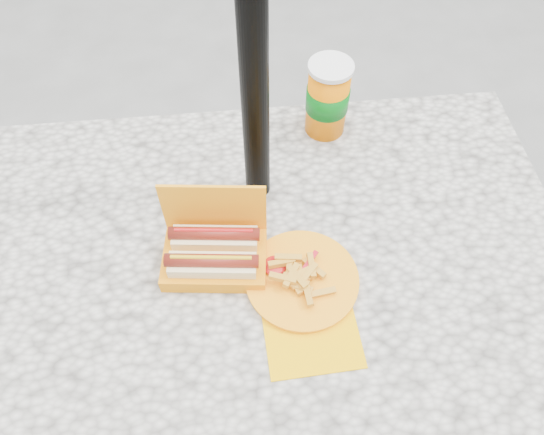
{
  "coord_description": "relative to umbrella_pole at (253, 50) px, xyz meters",
  "views": [
    {
      "loc": [
        -0.04,
        -0.53,
        1.63
      ],
      "look_at": [
        0.02,
        0.05,
        0.8
      ],
      "focal_mm": 35.0,
      "sensor_mm": 36.0,
      "label": 1
    }
  ],
  "objects": [
    {
      "name": "umbrella_pole",
      "position": [
        0.0,
        0.0,
        0.0
      ],
      "size": [
        0.05,
        0.05,
        2.2
      ],
      "primitive_type": "cylinder",
      "color": "black",
      "rests_on": "ground"
    },
    {
      "name": "ground",
      "position": [
        0.0,
        -0.16,
        -1.1
      ],
      "size": [
        60.0,
        60.0,
        0.0
      ],
      "primitive_type": "plane",
      "color": "slate"
    },
    {
      "name": "soda_cup",
      "position": [
        0.17,
        0.16,
        -0.26
      ],
      "size": [
        0.1,
        0.1,
        0.18
      ],
      "rotation": [
        0.0,
        0.0,
        -0.33
      ],
      "color": "#FF7800",
      "rests_on": "picnic_table"
    },
    {
      "name": "hotdog_box",
      "position": [
        -0.1,
        -0.17,
        -0.31
      ],
      "size": [
        0.21,
        0.15,
        0.16
      ],
      "rotation": [
        0.0,
        0.0,
        -0.12
      ],
      "color": "orange",
      "rests_on": "picnic_table"
    },
    {
      "name": "picnic_table",
      "position": [
        0.0,
        -0.16,
        -0.46
      ],
      "size": [
        1.2,
        0.8,
        0.75
      ],
      "color": "beige",
      "rests_on": "ground"
    },
    {
      "name": "fries_plate",
      "position": [
        0.06,
        -0.24,
        -0.34
      ],
      "size": [
        0.21,
        0.29,
        0.04
      ],
      "rotation": [
        0.0,
        0.0,
        0.32
      ],
      "color": "#FFB600",
      "rests_on": "picnic_table"
    }
  ]
}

